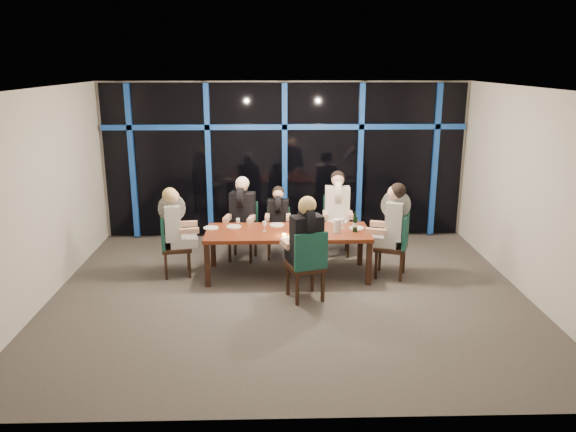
% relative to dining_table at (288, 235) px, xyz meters
% --- Properties ---
extents(room, '(7.04, 7.00, 3.02)m').
position_rel_dining_table_xyz_m(room, '(0.00, -0.80, 1.34)').
color(room, '#544E4A').
rests_on(room, ground).
extents(window_wall, '(6.86, 0.43, 2.94)m').
position_rel_dining_table_xyz_m(window_wall, '(0.01, 2.13, 0.87)').
color(window_wall, black).
rests_on(window_wall, ground).
extents(dining_table, '(2.60, 1.00, 0.75)m').
position_rel_dining_table_xyz_m(dining_table, '(0.00, 0.00, 0.00)').
color(dining_table, maroon).
rests_on(dining_table, ground).
extents(chair_far_left, '(0.54, 0.54, 1.00)m').
position_rel_dining_table_xyz_m(chair_far_left, '(-0.75, 0.87, -0.13)').
color(chair_far_left, black).
rests_on(chair_far_left, ground).
extents(chair_far_mid, '(0.42, 0.42, 0.87)m').
position_rel_dining_table_xyz_m(chair_far_mid, '(-0.14, 0.95, -0.20)').
color(chair_far_mid, black).
rests_on(chair_far_mid, ground).
extents(chair_far_right, '(0.50, 0.50, 1.03)m').
position_rel_dining_table_xyz_m(chair_far_right, '(0.91, 1.09, -0.11)').
color(chair_far_right, black).
rests_on(chair_far_right, ground).
extents(chair_end_left, '(0.54, 0.54, 0.99)m').
position_rel_dining_table_xyz_m(chair_end_left, '(-1.87, 0.05, -0.13)').
color(chair_end_left, black).
rests_on(chair_end_left, ground).
extents(chair_end_right, '(0.62, 0.62, 1.05)m').
position_rel_dining_table_xyz_m(chair_end_right, '(1.73, -0.11, -0.10)').
color(chair_end_right, black).
rests_on(chair_end_right, ground).
extents(chair_near_mid, '(0.62, 0.62, 1.05)m').
position_rel_dining_table_xyz_m(chair_near_mid, '(0.26, -1.01, -0.09)').
color(chair_near_mid, black).
rests_on(chair_near_mid, ground).
extents(diner_far_left, '(0.54, 0.66, 0.97)m').
position_rel_dining_table_xyz_m(diner_far_left, '(-0.76, 0.79, 0.27)').
color(diner_far_left, black).
rests_on(diner_far_left, ground).
extents(diner_far_mid, '(0.44, 0.55, 0.85)m').
position_rel_dining_table_xyz_m(diner_far_mid, '(-0.14, 0.87, 0.15)').
color(diner_far_mid, black).
rests_on(diner_far_mid, ground).
extents(diner_far_right, '(0.53, 0.65, 1.00)m').
position_rel_dining_table_xyz_m(diner_far_right, '(0.90, 1.00, 0.30)').
color(diner_far_right, silver).
rests_on(diner_far_right, ground).
extents(diner_end_left, '(0.66, 0.54, 0.96)m').
position_rel_dining_table_xyz_m(diner_end_left, '(-1.79, 0.07, 0.26)').
color(diner_end_left, black).
rests_on(diner_end_left, ground).
extents(diner_end_right, '(0.72, 0.63, 1.02)m').
position_rel_dining_table_xyz_m(diner_end_right, '(1.65, -0.08, 0.32)').
color(diner_end_right, black).
rests_on(diner_end_right, ground).
extents(diner_near_mid, '(0.63, 0.72, 1.03)m').
position_rel_dining_table_xyz_m(diner_near_mid, '(0.23, -0.93, 0.32)').
color(diner_near_mid, black).
rests_on(diner_near_mid, ground).
extents(plate_far_left, '(0.24, 0.24, 0.01)m').
position_rel_dining_table_xyz_m(plate_far_left, '(-0.87, 0.23, 0.08)').
color(plate_far_left, white).
rests_on(plate_far_left, dining_table).
extents(plate_far_mid, '(0.24, 0.24, 0.01)m').
position_rel_dining_table_xyz_m(plate_far_mid, '(-0.17, 0.31, 0.08)').
color(plate_far_mid, white).
rests_on(plate_far_mid, dining_table).
extents(plate_far_right, '(0.24, 0.24, 0.01)m').
position_rel_dining_table_xyz_m(plate_far_right, '(0.87, 0.44, 0.08)').
color(plate_far_right, white).
rests_on(plate_far_right, dining_table).
extents(plate_end_left, '(0.24, 0.24, 0.01)m').
position_rel_dining_table_xyz_m(plate_end_left, '(-1.24, 0.18, 0.08)').
color(plate_end_left, white).
rests_on(plate_end_left, dining_table).
extents(plate_end_right, '(0.24, 0.24, 0.01)m').
position_rel_dining_table_xyz_m(plate_end_right, '(1.12, 0.10, 0.08)').
color(plate_end_right, white).
rests_on(plate_end_right, dining_table).
extents(plate_near_mid, '(0.24, 0.24, 0.01)m').
position_rel_dining_table_xyz_m(plate_near_mid, '(0.05, -0.39, 0.08)').
color(plate_near_mid, white).
rests_on(plate_near_mid, dining_table).
extents(wine_bottle, '(0.08, 0.08, 0.33)m').
position_rel_dining_table_xyz_m(wine_bottle, '(1.06, -0.08, 0.20)').
color(wine_bottle, black).
rests_on(wine_bottle, dining_table).
extents(water_pitcher, '(0.13, 0.12, 0.22)m').
position_rel_dining_table_xyz_m(water_pitcher, '(0.77, -0.12, 0.18)').
color(water_pitcher, silver).
rests_on(water_pitcher, dining_table).
extents(tea_light, '(0.05, 0.05, 0.03)m').
position_rel_dining_table_xyz_m(tea_light, '(-0.06, -0.25, 0.08)').
color(tea_light, '#FEA74C').
rests_on(tea_light, dining_table).
extents(wine_glass_a, '(0.06, 0.06, 0.16)m').
position_rel_dining_table_xyz_m(wine_glass_a, '(-0.37, -0.01, 0.19)').
color(wine_glass_a, silver).
rests_on(wine_glass_a, dining_table).
extents(wine_glass_b, '(0.07, 0.07, 0.17)m').
position_rel_dining_table_xyz_m(wine_glass_b, '(0.14, 0.09, 0.20)').
color(wine_glass_b, silver).
rests_on(wine_glass_b, dining_table).
extents(wine_glass_c, '(0.07, 0.07, 0.17)m').
position_rel_dining_table_xyz_m(wine_glass_c, '(0.52, -0.11, 0.20)').
color(wine_glass_c, white).
rests_on(wine_glass_c, dining_table).
extents(wine_glass_d, '(0.06, 0.06, 0.16)m').
position_rel_dining_table_xyz_m(wine_glass_d, '(-0.80, 0.19, 0.18)').
color(wine_glass_d, silver).
rests_on(wine_glass_d, dining_table).
extents(wine_glass_e, '(0.06, 0.06, 0.16)m').
position_rel_dining_table_xyz_m(wine_glass_e, '(0.89, 0.11, 0.18)').
color(wine_glass_e, silver).
rests_on(wine_glass_e, dining_table).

